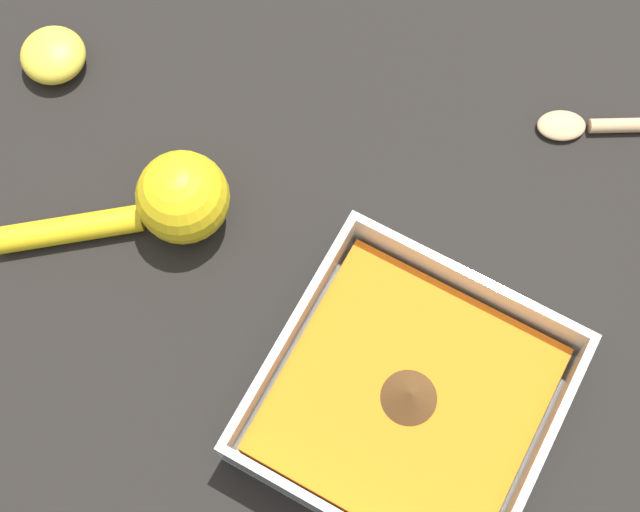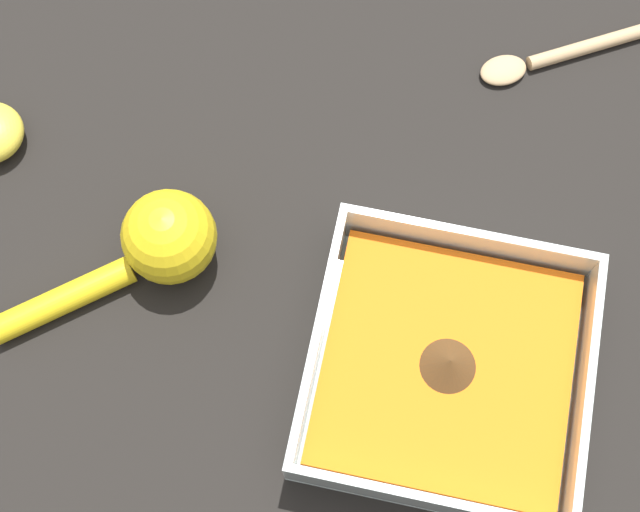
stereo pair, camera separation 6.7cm
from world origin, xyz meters
The scene contains 5 objects.
ground_plane centered at (0.00, 0.00, 0.00)m, with size 4.00×4.00×0.00m, color black.
square_dish centered at (-0.01, 0.02, 0.02)m, with size 0.20×0.20×0.06m.
lemon_squeezer centered at (-0.24, 0.06, 0.03)m, with size 0.16×0.14×0.07m.
lemon_half centered at (-0.40, 0.13, 0.01)m, with size 0.05×0.05×0.03m.
wooden_spoon centered at (0.05, 0.31, 0.01)m, with size 0.17×0.11×0.01m.
Camera 1 is at (-0.01, -0.12, 0.65)m, focal length 50.00 mm.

